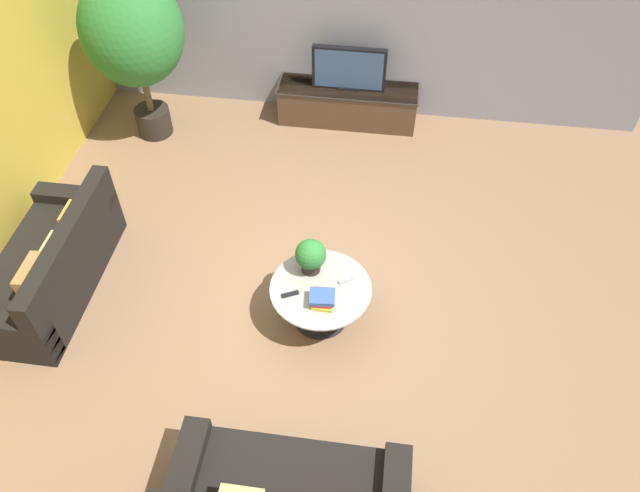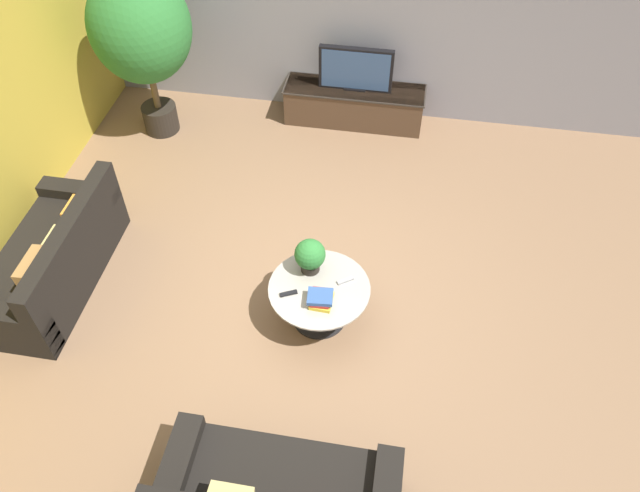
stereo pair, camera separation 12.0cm
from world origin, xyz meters
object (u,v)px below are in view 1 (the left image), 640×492
couch_by_wall (51,267)px  potted_plant_tabletop (311,256)px  media_console (348,104)px  coffee_table (321,297)px  television (349,69)px  potted_palm_tall (133,33)px

couch_by_wall → potted_plant_tabletop: couch_by_wall is taller
media_console → coffee_table: size_ratio=1.89×
media_console → couch_by_wall: (-2.56, -3.16, 0.03)m
television → potted_palm_tall: size_ratio=0.44×
media_console → potted_palm_tall: (-2.40, -0.58, 1.11)m
media_console → potted_plant_tabletop: (-0.03, -2.99, 0.40)m
television → couch_by_wall: (-2.56, -3.16, -0.47)m
coffee_table → couch_by_wall: bearing=179.4°
coffee_table → potted_plant_tabletop: bearing=120.6°
television → couch_by_wall: size_ratio=0.50×
television → media_console: bearing=90.0°
couch_by_wall → coffee_table: bearing=89.4°
couch_by_wall → television: bearing=141.0°
potted_palm_tall → potted_plant_tabletop: 3.45m
couch_by_wall → potted_plant_tabletop: (2.53, 0.18, 0.36)m
coffee_table → potted_palm_tall: 3.75m
coffee_table → potted_palm_tall: (-2.49, 2.61, 1.05)m
potted_plant_tabletop → potted_palm_tall: bearing=134.6°
television → potted_plant_tabletop: size_ratio=2.55×
coffee_table → potted_plant_tabletop: 0.41m
media_console → television: bearing=-90.0°
couch_by_wall → potted_plant_tabletop: bearing=94.0°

